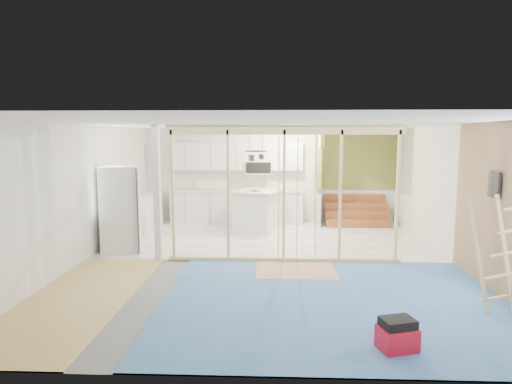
{
  "coord_description": "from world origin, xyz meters",
  "views": [
    {
      "loc": [
        0.09,
        -7.94,
        2.35
      ],
      "look_at": [
        -0.25,
        0.6,
        1.27
      ],
      "focal_mm": 30.0,
      "sensor_mm": 36.0,
      "label": 1
    }
  ],
  "objects_px": {
    "fridge": "(121,209)",
    "island": "(257,211)",
    "toolbox": "(397,336)",
    "ladder": "(495,255)"
  },
  "relations": [
    {
      "from": "fridge",
      "to": "island",
      "type": "distance_m",
      "value": 3.42
    },
    {
      "from": "fridge",
      "to": "island",
      "type": "relative_size",
      "value": 1.31
    },
    {
      "from": "toolbox",
      "to": "fridge",
      "type": "bearing_deg",
      "value": 121.89
    },
    {
      "from": "fridge",
      "to": "toolbox",
      "type": "xyz_separation_m",
      "value": [
        4.54,
        -4.11,
        -0.71
      ]
    },
    {
      "from": "fridge",
      "to": "ladder",
      "type": "bearing_deg",
      "value": -41.27
    },
    {
      "from": "toolbox",
      "to": "ladder",
      "type": "height_order",
      "value": "ladder"
    },
    {
      "from": "fridge",
      "to": "island",
      "type": "xyz_separation_m",
      "value": [
        2.75,
        1.99,
        -0.37
      ]
    },
    {
      "from": "fridge",
      "to": "toolbox",
      "type": "bearing_deg",
      "value": -56.78
    },
    {
      "from": "toolbox",
      "to": "ladder",
      "type": "relative_size",
      "value": 0.29
    },
    {
      "from": "fridge",
      "to": "toolbox",
      "type": "height_order",
      "value": "fridge"
    }
  ]
}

